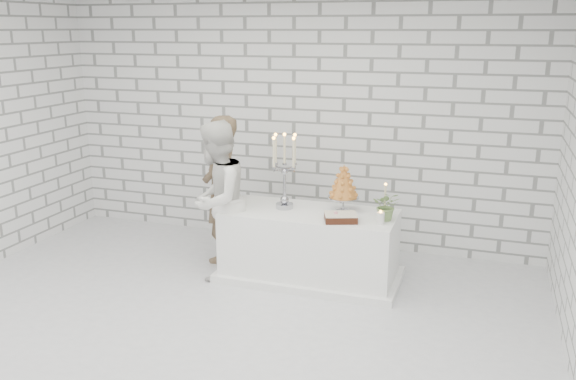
% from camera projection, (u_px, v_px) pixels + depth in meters
% --- Properties ---
extents(ground, '(6.00, 5.00, 0.01)m').
position_uv_depth(ground, '(208.00, 328.00, 5.38)').
color(ground, silver).
rests_on(ground, ground).
extents(wall_back, '(6.00, 0.01, 3.00)m').
position_uv_depth(wall_back, '(294.00, 122.00, 7.27)').
color(wall_back, white).
rests_on(wall_back, ground).
extents(cake_table, '(1.80, 0.80, 0.75)m').
position_uv_depth(cake_table, '(310.00, 245.00, 6.35)').
color(cake_table, white).
rests_on(cake_table, ground).
extents(groom, '(0.44, 0.64, 1.68)m').
position_uv_depth(groom, '(221.00, 189.00, 6.77)').
color(groom, '#4A3828').
rests_on(groom, ground).
extents(bride, '(0.65, 0.83, 1.69)m').
position_uv_depth(bride, '(217.00, 201.00, 6.31)').
color(bride, white).
rests_on(bride, ground).
extents(candelabra, '(0.40, 0.40, 0.81)m').
position_uv_depth(candelabra, '(285.00, 171.00, 6.27)').
color(candelabra, '#A0A1AA').
rests_on(candelabra, cake_table).
extents(croquembouche, '(0.35, 0.35, 0.50)m').
position_uv_depth(croquembouche, '(344.00, 188.00, 6.20)').
color(croquembouche, '#A45B1E').
rests_on(croquembouche, cake_table).
extents(chocolate_cake, '(0.37, 0.32, 0.08)m').
position_uv_depth(chocolate_cake, '(341.00, 217.00, 5.93)').
color(chocolate_cake, black).
rests_on(chocolate_cake, cake_table).
extents(pillar_candle, '(0.09, 0.09, 0.12)m').
position_uv_depth(pillar_candle, '(380.00, 218.00, 5.84)').
color(pillar_candle, white).
rests_on(pillar_candle, cake_table).
extents(extra_taper, '(0.06, 0.06, 0.32)m').
position_uv_depth(extra_taper, '(385.00, 200.00, 6.09)').
color(extra_taper, beige).
rests_on(extra_taper, cake_table).
extents(flowers, '(0.29, 0.26, 0.30)m').
position_uv_depth(flowers, '(387.00, 206.00, 5.94)').
color(flowers, '#5C7A45').
rests_on(flowers, cake_table).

